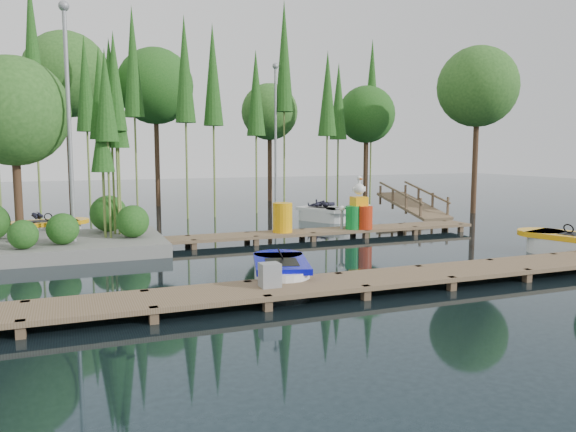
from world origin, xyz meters
name	(u,v)px	position (x,y,z in m)	size (l,w,h in m)	color
ground_plane	(278,256)	(0.00, 0.00, 0.00)	(90.00, 90.00, 0.00)	#1A2A32
near_dock	(352,282)	(0.00, -4.50, 0.23)	(18.00, 1.50, 0.50)	brown
far_dock	(280,234)	(1.00, 2.50, 0.23)	(15.00, 1.20, 0.50)	brown
island	(41,146)	(-6.30, 3.29, 3.18)	(6.20, 4.20, 6.75)	slate
tree_screen	(150,80)	(-2.04, 10.60, 6.12)	(34.42, 18.53, 10.31)	#452D1D
lamp_island	(68,108)	(-5.50, 2.50, 4.26)	(0.30, 0.30, 7.25)	gray
lamp_rear	(276,125)	(4.00, 11.00, 4.26)	(0.30, 0.30, 7.25)	gray
ramp	(413,205)	(9.00, 6.50, 0.59)	(1.50, 3.94, 1.49)	brown
boat_blue	(281,273)	(-1.13, -3.17, 0.26)	(1.88, 2.87, 0.89)	white
boat_yellow_near	(571,245)	(8.03, -3.02, 0.29)	(2.20, 3.28, 1.01)	white
boat_yellow_far	(46,229)	(-6.40, 6.31, 0.30)	(3.01, 1.87, 1.40)	white
boat_white_far	(324,214)	(4.72, 6.88, 0.29)	(2.33, 3.02, 1.30)	white
utility_cabinet	(270,275)	(-1.88, -4.50, 0.55)	(0.40, 0.34, 0.49)	gray
yellow_barrel	(283,218)	(1.09, 2.50, 0.80)	(0.67, 0.67, 1.00)	#F8A90D
drum_cluster	(360,213)	(3.98, 2.35, 0.85)	(1.08, 0.99, 1.87)	#0E802B
seagull_post	(342,213)	(3.34, 2.50, 0.86)	(0.51, 0.28, 0.82)	gray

